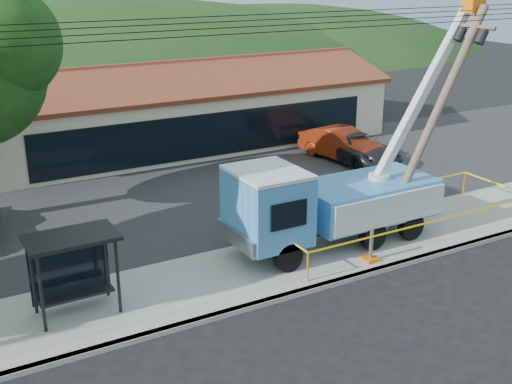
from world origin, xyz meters
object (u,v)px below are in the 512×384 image
at_px(leaning_pole, 436,113).
at_px(bus_shelter, 72,255).
at_px(utility_truck, 329,200).
at_px(car_red, 342,162).
at_px(car_dark, 355,164).

xyz_separation_m(leaning_pole, bus_shelter, (-12.89, 0.45, -2.69)).
bearing_deg(bus_shelter, utility_truck, 1.51).
bearing_deg(car_red, car_dark, -71.66).
bearing_deg(car_red, utility_truck, -139.83).
height_order(leaning_pole, car_dark, leaning_pole).
xyz_separation_m(utility_truck, car_red, (6.82, 8.28, -1.79)).
height_order(bus_shelter, car_dark, bus_shelter).
relative_size(leaning_pole, car_red, 1.67).
bearing_deg(leaning_pole, utility_truck, 169.66).
distance_m(leaning_pole, bus_shelter, 13.18).
bearing_deg(leaning_pole, bus_shelter, 178.00).
bearing_deg(utility_truck, car_dark, 46.70).
distance_m(car_red, car_dark, 0.75).
distance_m(leaning_pole, car_red, 10.49).
bearing_deg(utility_truck, car_red, 50.50).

